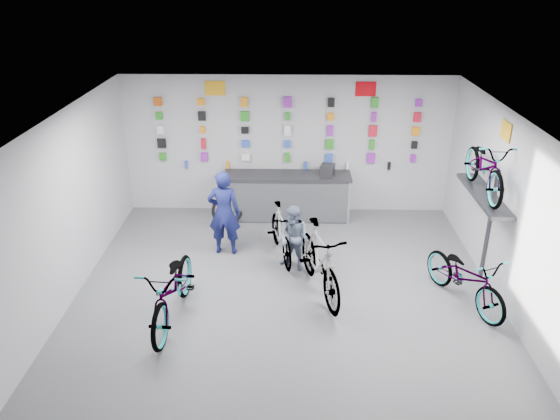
{
  "coord_description": "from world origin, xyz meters",
  "views": [
    {
      "loc": [
        0.08,
        -7.25,
        5.07
      ],
      "look_at": [
        -0.11,
        1.4,
        1.15
      ],
      "focal_mm": 35.0,
      "sensor_mm": 36.0,
      "label": 1
    }
  ],
  "objects_px": {
    "bike_left": "(173,289)",
    "bike_right": "(466,277)",
    "bike_center": "(320,261)",
    "counter": "(287,197)",
    "bike_service": "(281,233)",
    "clerk": "(224,213)",
    "customer": "(294,238)"
  },
  "relations": [
    {
      "from": "bike_center",
      "to": "bike_left",
      "type": "bearing_deg",
      "value": -175.55
    },
    {
      "from": "bike_service",
      "to": "customer",
      "type": "xyz_separation_m",
      "value": [
        0.24,
        -0.43,
        0.11
      ]
    },
    {
      "from": "bike_left",
      "to": "bike_right",
      "type": "bearing_deg",
      "value": 10.8
    },
    {
      "from": "counter",
      "to": "bike_left",
      "type": "bearing_deg",
      "value": -114.25
    },
    {
      "from": "bike_service",
      "to": "bike_left",
      "type": "bearing_deg",
      "value": -141.25
    },
    {
      "from": "bike_left",
      "to": "bike_center",
      "type": "height_order",
      "value": "bike_center"
    },
    {
      "from": "counter",
      "to": "bike_center",
      "type": "height_order",
      "value": "bike_center"
    },
    {
      "from": "bike_center",
      "to": "customer",
      "type": "bearing_deg",
      "value": 102.9
    },
    {
      "from": "bike_service",
      "to": "clerk",
      "type": "relative_size",
      "value": 1.0
    },
    {
      "from": "bike_left",
      "to": "bike_center",
      "type": "distance_m",
      "value": 2.41
    },
    {
      "from": "bike_center",
      "to": "bike_service",
      "type": "relative_size",
      "value": 1.21
    },
    {
      "from": "bike_left",
      "to": "bike_service",
      "type": "height_order",
      "value": "bike_left"
    },
    {
      "from": "counter",
      "to": "bike_right",
      "type": "height_order",
      "value": "counter"
    },
    {
      "from": "customer",
      "to": "bike_service",
      "type": "bearing_deg",
      "value": 152.72
    },
    {
      "from": "clerk",
      "to": "customer",
      "type": "xyz_separation_m",
      "value": [
        1.31,
        -0.58,
        -0.22
      ]
    },
    {
      "from": "bike_left",
      "to": "bike_right",
      "type": "xyz_separation_m",
      "value": [
        4.59,
        0.56,
        -0.06
      ]
    },
    {
      "from": "counter",
      "to": "bike_right",
      "type": "bearing_deg",
      "value": -47.97
    },
    {
      "from": "bike_left",
      "to": "clerk",
      "type": "height_order",
      "value": "clerk"
    },
    {
      "from": "clerk",
      "to": "counter",
      "type": "bearing_deg",
      "value": -123.62
    },
    {
      "from": "bike_left",
      "to": "bike_service",
      "type": "xyz_separation_m",
      "value": [
        1.6,
        2.03,
        -0.05
      ]
    },
    {
      "from": "bike_left",
      "to": "clerk",
      "type": "distance_m",
      "value": 2.27
    },
    {
      "from": "bike_left",
      "to": "bike_right",
      "type": "height_order",
      "value": "bike_left"
    },
    {
      "from": "bike_left",
      "to": "bike_right",
      "type": "distance_m",
      "value": 4.63
    },
    {
      "from": "bike_center",
      "to": "customer",
      "type": "relative_size",
      "value": 1.66
    },
    {
      "from": "counter",
      "to": "customer",
      "type": "height_order",
      "value": "customer"
    },
    {
      "from": "bike_center",
      "to": "clerk",
      "type": "distance_m",
      "value": 2.22
    },
    {
      "from": "bike_service",
      "to": "clerk",
      "type": "distance_m",
      "value": 1.13
    },
    {
      "from": "counter",
      "to": "clerk",
      "type": "relative_size",
      "value": 1.62
    },
    {
      "from": "bike_center",
      "to": "bike_right",
      "type": "distance_m",
      "value": 2.35
    },
    {
      "from": "counter",
      "to": "bike_right",
      "type": "relative_size",
      "value": 1.46
    },
    {
      "from": "bike_service",
      "to": "bike_right",
      "type": "bearing_deg",
      "value": -39.29
    },
    {
      "from": "bike_left",
      "to": "bike_service",
      "type": "distance_m",
      "value": 2.59
    }
  ]
}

